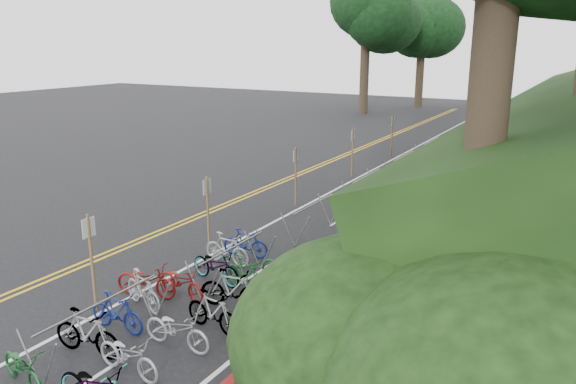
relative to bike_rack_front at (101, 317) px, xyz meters
name	(u,v)px	position (x,y,z in m)	size (l,w,h in m)	color
ground	(76,303)	(-2.62, 1.45, -0.94)	(120.00, 120.00, 0.00)	black
road_markings	(286,210)	(-1.99, 11.55, -0.94)	(7.47, 80.00, 0.01)	gold
red_curb	(420,215)	(3.08, 13.45, -0.89)	(0.25, 28.00, 0.10)	maroon
bike_rack_front	(101,317)	(0.00, 0.00, 0.00)	(1.19, 3.38, 1.28)	gray
bike_racks_rest	(367,182)	(0.38, 14.45, -0.09)	(1.14, 23.00, 1.17)	gray
signpost_near	(91,256)	(-1.87, 1.45, 0.54)	(0.08, 0.40, 2.59)	brown
signposts_rest	(327,160)	(-2.02, 15.45, 0.49)	(0.08, 18.40, 2.50)	brown
bike_front	(146,280)	(-1.28, 2.70, -0.47)	(1.80, 0.63, 0.95)	maroon
bike_valet	(183,299)	(0.37, 2.25, -0.45)	(3.23, 9.75, 1.08)	#144C1E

